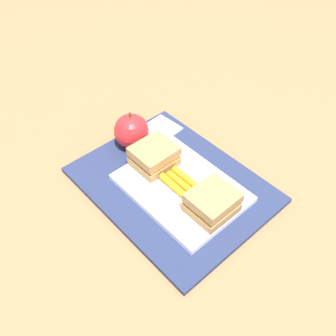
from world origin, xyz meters
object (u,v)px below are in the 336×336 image
carrot_sticks_bundle (181,184)px  apple (132,131)px  paper_napkin (161,129)px  sandwich_half_right (154,156)px  food_tray (181,188)px  sandwich_half_left (212,203)px

carrot_sticks_bundle → apple: size_ratio=0.93×
carrot_sticks_bundle → paper_napkin: bearing=-29.2°
carrot_sticks_bundle → paper_napkin: carrot_sticks_bundle is taller
sandwich_half_right → food_tray: bearing=180.0°
food_tray → apple: size_ratio=2.71×
paper_napkin → carrot_sticks_bundle: bearing=150.8°
carrot_sticks_bundle → apple: 0.17m
sandwich_half_right → apple: 0.09m
food_tray → sandwich_half_right: size_ratio=2.88×
sandwich_half_left → carrot_sticks_bundle: bearing=0.1°
sandwich_half_left → paper_napkin: bearing=-20.6°
food_tray → sandwich_half_left: sandwich_half_left is taller
sandwich_half_left → paper_napkin: sandwich_half_left is taller
food_tray → carrot_sticks_bundle: carrot_sticks_bundle is taller
sandwich_half_right → paper_napkin: sandwich_half_right is taller
sandwich_half_right → apple: bearing=-7.8°
sandwich_half_left → paper_napkin: size_ratio=1.14×
food_tray → apple: (0.16, -0.01, 0.03)m
sandwich_half_right → sandwich_half_left: bearing=180.0°
sandwich_half_left → sandwich_half_right: same height
sandwich_half_left → paper_napkin: (0.24, -0.09, -0.03)m
food_tray → sandwich_half_right: 0.08m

